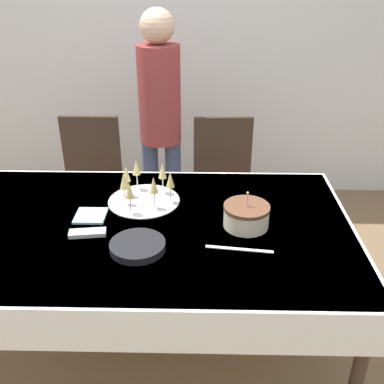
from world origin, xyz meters
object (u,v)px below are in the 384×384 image
object	(u,v)px
dining_chair_far_right	(223,183)
plate_stack_main	(138,246)
person_standing	(160,113)
birthday_cake	(246,216)
dining_chair_far_left	(91,182)
champagne_tray	(143,188)

from	to	relation	value
dining_chair_far_right	plate_stack_main	distance (m)	1.23
dining_chair_far_right	person_standing	xyz separation A→B (m)	(-0.43, 0.12, 0.46)
birthday_cake	plate_stack_main	xyz separation A→B (m)	(-0.49, -0.21, -0.04)
dining_chair_far_left	dining_chair_far_right	bearing A→B (deg)	-0.01
birthday_cake	plate_stack_main	distance (m)	0.54
dining_chair_far_right	plate_stack_main	xyz separation A→B (m)	(-0.43, -1.13, 0.25)
birthday_cake	champagne_tray	world-z (taller)	birthday_cake
dining_chair_far_right	person_standing	distance (m)	0.64
person_standing	birthday_cake	bearing A→B (deg)	-64.64
dining_chair_far_right	champagne_tray	bearing A→B (deg)	-123.62
birthday_cake	dining_chair_far_left	bearing A→B (deg)	136.73
plate_stack_main	person_standing	size ratio (longest dim) A/B	0.15
dining_chair_far_left	birthday_cake	bearing A→B (deg)	-43.27
dining_chair_far_left	birthday_cake	distance (m)	1.38
dining_chair_far_right	dining_chair_far_left	bearing A→B (deg)	179.99
person_standing	plate_stack_main	bearing A→B (deg)	-89.96
birthday_cake	person_standing	world-z (taller)	person_standing
dining_chair_far_left	plate_stack_main	xyz separation A→B (m)	(0.48, -1.13, 0.25)
dining_chair_far_left	plate_stack_main	size ratio (longest dim) A/B	3.94
dining_chair_far_right	champagne_tray	size ratio (longest dim) A/B	2.58
dining_chair_far_left	dining_chair_far_right	xyz separation A→B (m)	(0.92, -0.00, 0.00)
birthday_cake	plate_stack_main	size ratio (longest dim) A/B	0.89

